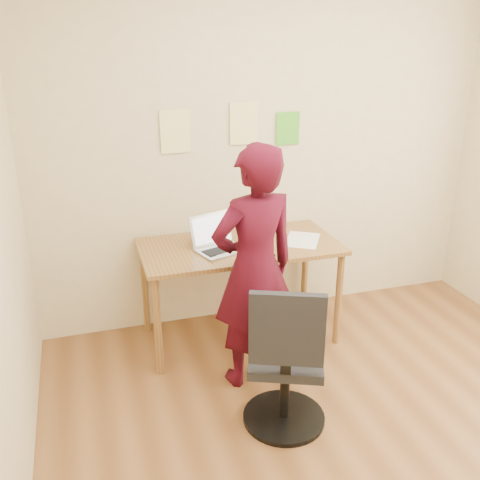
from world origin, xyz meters
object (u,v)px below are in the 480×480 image
object	(u,v)px
laptop	(218,242)
phone	(267,253)
desk	(240,256)
person	(254,269)
office_chair	(286,368)

from	to	relation	value
laptop	phone	xyz separation A→B (m)	(0.30, -0.17, -0.05)
desk	person	size ratio (longest dim) A/B	0.89
laptop	person	bearing A→B (deg)	-96.26
laptop	phone	distance (m)	0.35
phone	office_chair	world-z (taller)	office_chair
desk	laptop	bearing A→B (deg)	-167.69
phone	person	distance (m)	0.37
office_chair	laptop	bearing A→B (deg)	119.73
phone	office_chair	bearing A→B (deg)	-107.82
laptop	office_chair	xyz separation A→B (m)	(0.12, -0.99, -0.39)
phone	person	size ratio (longest dim) A/B	0.09
person	office_chair	bearing A→B (deg)	80.87
desk	person	distance (m)	0.54
laptop	desk	bearing A→B (deg)	-6.32
person	laptop	bearing A→B (deg)	-88.46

